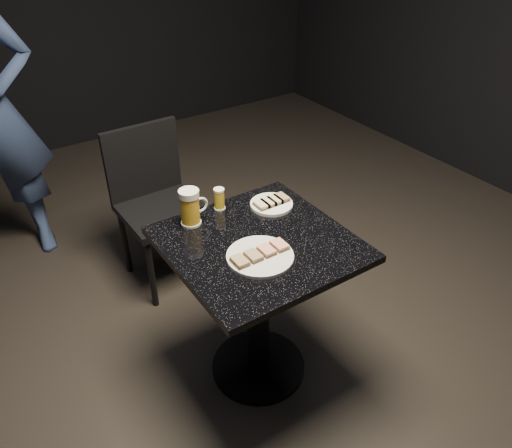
# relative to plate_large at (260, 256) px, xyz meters

# --- Properties ---
(floor) EXTENTS (6.00, 6.00, 0.00)m
(floor) POSITION_rel_plate_large_xyz_m (0.06, 0.09, -0.76)
(floor) COLOR black
(floor) RESTS_ON ground
(plate_large) EXTENTS (0.26, 0.26, 0.01)m
(plate_large) POSITION_rel_plate_large_xyz_m (0.00, 0.00, 0.00)
(plate_large) COLOR silver
(plate_large) RESTS_ON table
(plate_small) EXTENTS (0.19, 0.19, 0.01)m
(plate_small) POSITION_rel_plate_large_xyz_m (0.25, 0.28, 0.00)
(plate_small) COLOR white
(plate_small) RESTS_ON table
(table) EXTENTS (0.70, 0.70, 0.75)m
(table) POSITION_rel_plate_large_xyz_m (0.06, 0.09, -0.25)
(table) COLOR black
(table) RESTS_ON floor
(beer_mug) EXTENTS (0.13, 0.09, 0.16)m
(beer_mug) POSITION_rel_plate_large_xyz_m (-0.11, 0.35, 0.07)
(beer_mug) COLOR silver
(beer_mug) RESTS_ON table
(beer_tumbler) EXTENTS (0.05, 0.05, 0.10)m
(beer_tumbler) POSITION_rel_plate_large_xyz_m (0.05, 0.39, 0.04)
(beer_tumbler) COLOR silver
(beer_tumbler) RESTS_ON table
(chair) EXTENTS (0.43, 0.43, 0.88)m
(chair) POSITION_rel_plate_large_xyz_m (0.01, 1.03, -0.26)
(chair) COLOR black
(chair) RESTS_ON floor
(canapes_on_plate_large) EXTENTS (0.23, 0.07, 0.02)m
(canapes_on_plate_large) POSITION_rel_plate_large_xyz_m (-0.00, -0.00, 0.02)
(canapes_on_plate_large) COLOR #4C3521
(canapes_on_plate_large) RESTS_ON plate_large
(canapes_on_plate_small) EXTENTS (0.16, 0.07, 0.02)m
(canapes_on_plate_small) POSITION_rel_plate_large_xyz_m (0.25, 0.28, 0.02)
(canapes_on_plate_small) COLOR #4C3521
(canapes_on_plate_small) RESTS_ON plate_small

